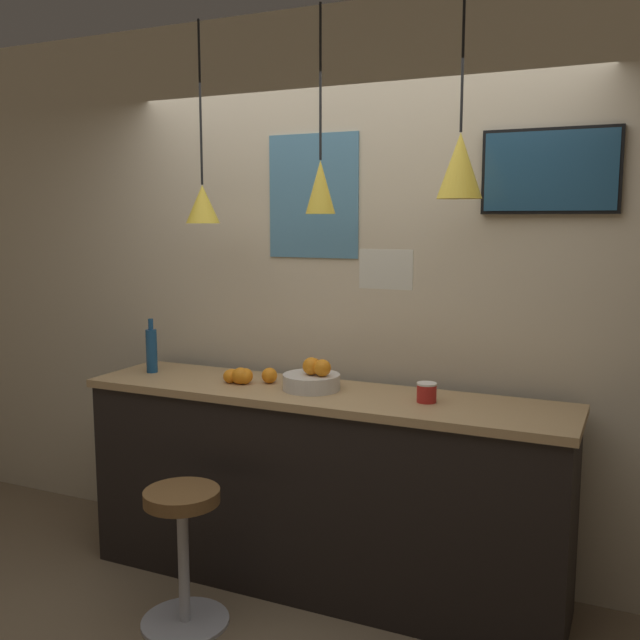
% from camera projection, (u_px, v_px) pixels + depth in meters
% --- Properties ---
extents(ground_plane, '(14.00, 14.00, 0.00)m').
position_uv_depth(ground_plane, '(272.00, 637.00, 3.15)').
color(ground_plane, '#756047').
extents(back_wall, '(8.00, 0.06, 2.90)m').
position_uv_depth(back_wall, '(350.00, 292.00, 3.75)').
color(back_wall, beige).
rests_on(back_wall, ground_plane).
extents(service_counter, '(2.43, 0.55, 1.00)m').
position_uv_depth(service_counter, '(320.00, 489.00, 3.53)').
color(service_counter, black).
rests_on(service_counter, ground_plane).
extents(bar_stool, '(0.40, 0.40, 0.64)m').
position_uv_depth(bar_stool, '(183.00, 537.00, 3.19)').
color(bar_stool, '#B7B7BC').
rests_on(bar_stool, ground_plane).
extents(fruit_bowl, '(0.28, 0.28, 0.16)m').
position_uv_depth(fruit_bowl, '(312.00, 379.00, 3.49)').
color(fruit_bowl, beige).
rests_on(fruit_bowl, service_counter).
extents(orange_pile, '(0.26, 0.16, 0.09)m').
position_uv_depth(orange_pile, '(244.00, 376.00, 3.62)').
color(orange_pile, orange).
rests_on(orange_pile, service_counter).
extents(juice_bottle, '(0.06, 0.06, 0.30)m').
position_uv_depth(juice_bottle, '(152.00, 350.00, 3.87)').
color(juice_bottle, navy).
rests_on(juice_bottle, service_counter).
extents(spread_jar, '(0.09, 0.09, 0.09)m').
position_uv_depth(spread_jar, '(427.00, 392.00, 3.25)').
color(spread_jar, red).
rests_on(spread_jar, service_counter).
extents(pendant_lamp_left, '(0.17, 0.17, 0.99)m').
position_uv_depth(pendant_lamp_left, '(203.00, 202.00, 3.61)').
color(pendant_lamp_left, black).
extents(pendant_lamp_middle, '(0.14, 0.14, 0.95)m').
position_uv_depth(pendant_lamp_middle, '(320.00, 185.00, 3.33)').
color(pendant_lamp_middle, black).
extents(pendant_lamp_right, '(0.20, 0.20, 0.89)m').
position_uv_depth(pendant_lamp_right, '(460.00, 165.00, 3.05)').
color(pendant_lamp_right, black).
extents(mounted_tv, '(0.61, 0.04, 0.38)m').
position_uv_depth(mounted_tv, '(550.00, 171.00, 3.21)').
color(mounted_tv, black).
extents(hanging_menu_board, '(0.24, 0.01, 0.17)m').
position_uv_depth(hanging_menu_board, '(386.00, 269.00, 3.03)').
color(hanging_menu_board, white).
extents(wall_poster, '(0.51, 0.01, 0.64)m').
position_uv_depth(wall_poster, '(313.00, 196.00, 3.73)').
color(wall_poster, teal).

